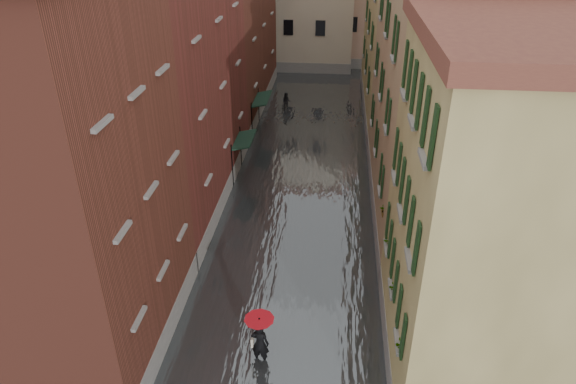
% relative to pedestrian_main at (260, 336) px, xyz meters
% --- Properties ---
extents(ground, '(120.00, 120.00, 0.00)m').
position_rel_pedestrian_main_xyz_m(ground, '(0.50, 2.67, -1.28)').
color(ground, '#5A595C').
rests_on(ground, ground).
extents(floodwater, '(10.00, 60.00, 0.20)m').
position_rel_pedestrian_main_xyz_m(floodwater, '(0.50, 15.67, -1.18)').
color(floodwater, '#44494B').
rests_on(floodwater, ground).
extents(building_left_near, '(6.00, 8.00, 13.00)m').
position_rel_pedestrian_main_xyz_m(building_left_near, '(-6.50, 0.67, 5.22)').
color(building_left_near, brown).
rests_on(building_left_near, ground).
extents(building_left_mid, '(6.00, 14.00, 12.50)m').
position_rel_pedestrian_main_xyz_m(building_left_mid, '(-6.50, 11.67, 4.97)').
color(building_left_mid, maroon).
rests_on(building_left_mid, ground).
extents(building_left_far, '(6.00, 16.00, 14.00)m').
position_rel_pedestrian_main_xyz_m(building_left_far, '(-6.50, 26.67, 5.72)').
color(building_left_far, brown).
rests_on(building_left_far, ground).
extents(building_right_near, '(6.00, 8.00, 11.50)m').
position_rel_pedestrian_main_xyz_m(building_right_near, '(7.50, 0.67, 4.47)').
color(building_right_near, olive).
rests_on(building_right_near, ground).
extents(building_right_mid, '(6.00, 14.00, 13.00)m').
position_rel_pedestrian_main_xyz_m(building_right_mid, '(7.50, 11.67, 5.22)').
color(building_right_mid, tan).
rests_on(building_right_mid, ground).
extents(building_right_far, '(6.00, 16.00, 11.50)m').
position_rel_pedestrian_main_xyz_m(building_right_far, '(7.50, 26.67, 4.47)').
color(building_right_far, olive).
rests_on(building_right_far, ground).
extents(building_end_pink, '(10.00, 9.00, 12.00)m').
position_rel_pedestrian_main_xyz_m(building_end_pink, '(6.50, 42.67, 4.72)').
color(building_end_pink, tan).
rests_on(building_end_pink, ground).
extents(awning_near, '(1.09, 2.77, 2.80)m').
position_rel_pedestrian_main_xyz_m(awning_near, '(-2.99, 14.14, 1.18)').
color(awning_near, '#153022').
rests_on(awning_near, ground).
extents(awning_far, '(1.09, 3.25, 2.80)m').
position_rel_pedestrian_main_xyz_m(awning_far, '(-2.99, 21.43, 1.19)').
color(awning_far, '#153022').
rests_on(awning_far, ground).
extents(window_planters, '(0.59, 8.58, 0.84)m').
position_rel_pedestrian_main_xyz_m(window_planters, '(4.62, 1.94, 2.23)').
color(window_planters, brown).
rests_on(window_planters, ground).
extents(pedestrian_main, '(1.06, 1.06, 2.06)m').
position_rel_pedestrian_main_xyz_m(pedestrian_main, '(0.00, 0.00, 0.00)').
color(pedestrian_main, black).
rests_on(pedestrian_main, ground).
extents(pedestrian_far, '(0.75, 0.60, 1.48)m').
position_rel_pedestrian_main_xyz_m(pedestrian_far, '(-1.70, 26.09, -0.54)').
color(pedestrian_far, black).
rests_on(pedestrian_far, ground).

